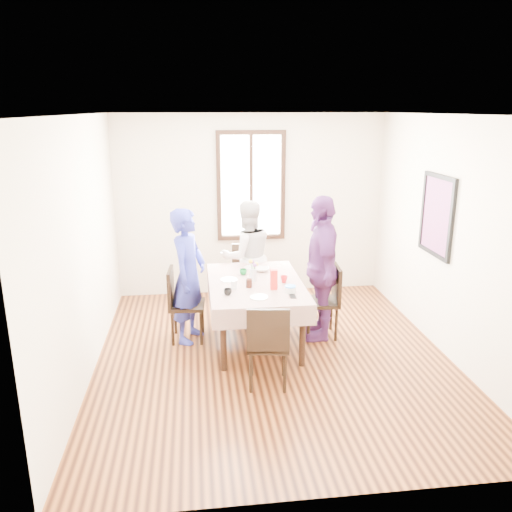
{
  "coord_description": "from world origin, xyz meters",
  "views": [
    {
      "loc": [
        -0.85,
        -5.28,
        2.76
      ],
      "look_at": [
        -0.15,
        0.41,
        1.1
      ],
      "focal_mm": 35.88,
      "sensor_mm": 36.0,
      "label": 1
    }
  ],
  "objects_px": {
    "chair_near": "(268,344)",
    "person_right": "(320,268)",
    "person_far": "(247,256)",
    "chair_right": "(321,301)",
    "dining_table": "(255,312)",
    "chair_left": "(187,305)",
    "person_left": "(188,276)",
    "chair_far": "(247,279)"
  },
  "relations": [
    {
      "from": "chair_near",
      "to": "person_far",
      "type": "xyz_separation_m",
      "value": [
        0.0,
        2.07,
        0.33
      ]
    },
    {
      "from": "chair_near",
      "to": "chair_right",
      "type": "bearing_deg",
      "value": 60.74
    },
    {
      "from": "chair_far",
      "to": "chair_near",
      "type": "bearing_deg",
      "value": 96.94
    },
    {
      "from": "person_far",
      "to": "person_right",
      "type": "height_order",
      "value": "person_right"
    },
    {
      "from": "chair_near",
      "to": "person_right",
      "type": "distance_m",
      "value": 1.42
    },
    {
      "from": "person_right",
      "to": "person_left",
      "type": "bearing_deg",
      "value": -87.9
    },
    {
      "from": "chair_near",
      "to": "person_right",
      "type": "xyz_separation_m",
      "value": [
        0.8,
        1.09,
        0.44
      ]
    },
    {
      "from": "chair_right",
      "to": "chair_near",
      "type": "xyz_separation_m",
      "value": [
        -0.82,
        -1.09,
        0.0
      ]
    },
    {
      "from": "person_far",
      "to": "chair_left",
      "type": "bearing_deg",
      "value": 35.04
    },
    {
      "from": "dining_table",
      "to": "chair_far",
      "type": "relative_size",
      "value": 1.67
    },
    {
      "from": "chair_left",
      "to": "person_left",
      "type": "distance_m",
      "value": 0.37
    },
    {
      "from": "chair_near",
      "to": "person_right",
      "type": "bearing_deg",
      "value": 61.48
    },
    {
      "from": "chair_right",
      "to": "person_far",
      "type": "height_order",
      "value": "person_far"
    },
    {
      "from": "dining_table",
      "to": "person_right",
      "type": "xyz_separation_m",
      "value": [
        0.8,
        0.05,
        0.52
      ]
    },
    {
      "from": "chair_left",
      "to": "person_right",
      "type": "height_order",
      "value": "person_right"
    },
    {
      "from": "person_right",
      "to": "chair_right",
      "type": "bearing_deg",
      "value": 95.49
    },
    {
      "from": "person_left",
      "to": "chair_right",
      "type": "bearing_deg",
      "value": -70.9
    },
    {
      "from": "chair_right",
      "to": "person_left",
      "type": "bearing_deg",
      "value": 91.31
    },
    {
      "from": "chair_near",
      "to": "person_far",
      "type": "relative_size",
      "value": 0.58
    },
    {
      "from": "dining_table",
      "to": "person_right",
      "type": "bearing_deg",
      "value": 3.39
    },
    {
      "from": "chair_far",
      "to": "person_far",
      "type": "xyz_separation_m",
      "value": [
        0.0,
        -0.02,
        0.33
      ]
    },
    {
      "from": "dining_table",
      "to": "person_far",
      "type": "distance_m",
      "value": 1.1
    },
    {
      "from": "person_far",
      "to": "chair_right",
      "type": "bearing_deg",
      "value": 118.17
    },
    {
      "from": "chair_near",
      "to": "person_right",
      "type": "height_order",
      "value": "person_right"
    },
    {
      "from": "chair_right",
      "to": "person_far",
      "type": "distance_m",
      "value": 1.32
    },
    {
      "from": "chair_left",
      "to": "person_right",
      "type": "bearing_deg",
      "value": 90.67
    },
    {
      "from": "person_far",
      "to": "person_right",
      "type": "relative_size",
      "value": 0.88
    },
    {
      "from": "dining_table",
      "to": "chair_far",
      "type": "xyz_separation_m",
      "value": [
        0.0,
        1.04,
        0.08
      ]
    },
    {
      "from": "person_right",
      "to": "chair_left",
      "type": "bearing_deg",
      "value": -87.85
    },
    {
      "from": "chair_near",
      "to": "person_far",
      "type": "height_order",
      "value": "person_far"
    },
    {
      "from": "chair_left",
      "to": "person_far",
      "type": "height_order",
      "value": "person_far"
    },
    {
      "from": "chair_left",
      "to": "chair_right",
      "type": "distance_m",
      "value": 1.65
    },
    {
      "from": "person_left",
      "to": "chair_left",
      "type": "bearing_deg",
      "value": 112.44
    },
    {
      "from": "chair_left",
      "to": "person_far",
      "type": "xyz_separation_m",
      "value": [
        0.82,
        0.88,
        0.33
      ]
    },
    {
      "from": "chair_right",
      "to": "chair_near",
      "type": "relative_size",
      "value": 1.0
    },
    {
      "from": "chair_far",
      "to": "person_right",
      "type": "distance_m",
      "value": 1.35
    },
    {
      "from": "chair_near",
      "to": "person_left",
      "type": "relative_size",
      "value": 0.55
    },
    {
      "from": "chair_right",
      "to": "person_right",
      "type": "xyz_separation_m",
      "value": [
        -0.02,
        -0.0,
        0.44
      ]
    },
    {
      "from": "person_right",
      "to": "person_far",
      "type": "bearing_deg",
      "value": -135.15
    },
    {
      "from": "chair_far",
      "to": "person_left",
      "type": "bearing_deg",
      "value": 55.3
    },
    {
      "from": "chair_right",
      "to": "person_far",
      "type": "bearing_deg",
      "value": 44.77
    },
    {
      "from": "chair_left",
      "to": "person_left",
      "type": "xyz_separation_m",
      "value": [
        0.02,
        0.0,
        0.37
      ]
    }
  ]
}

